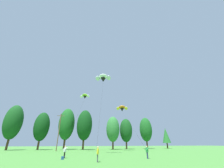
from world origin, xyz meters
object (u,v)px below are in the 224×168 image
Objects in this scene: parafoil_kite_high_lime_white at (85,96)px; kite_flyer_far at (147,151)px; kite_flyer_mid at (98,153)px; parafoil_kite_far_orange at (122,108)px; backpack at (63,158)px; utility_pole at (59,131)px; parafoil_kite_mid_white at (103,78)px; kite_flyer_near at (65,151)px.

kite_flyer_far is at bearing -66.23° from parafoil_kite_high_lime_white.
kite_flyer_mid is 0.08× the size of parafoil_kite_far_orange.
kite_flyer_far is at bearing 17.34° from kite_flyer_mid.
parafoil_kite_far_orange reaches higher than backpack.
utility_pole is 24.70m from backpack.
parafoil_kite_far_orange is (11.65, 0.11, -3.04)m from parafoil_kite_high_lime_white.
parafoil_kite_mid_white reaches higher than parafoil_kite_high_lime_white.
kite_flyer_near is (3.70, -21.90, -4.51)m from utility_pole.
parafoil_kite_high_lime_white is at bearing 93.17° from kite_flyer_mid.
kite_flyer_near is at bearing -134.66° from parafoil_kite_mid_white.
parafoil_kite_mid_white is at bearing 45.34° from kite_flyer_near.
kite_flyer_near is 7.19m from kite_flyer_mid.
utility_pole is 0.59× the size of parafoil_kite_high_lime_white.
utility_pole is 29.22m from kite_flyer_mid.
kite_flyer_near reaches higher than backpack.
kite_flyer_mid is (7.84, -27.78, -4.52)m from utility_pole.
kite_flyer_mid is 0.10× the size of parafoil_kite_high_lime_white.
parafoil_kite_high_lime_white is 10.70m from parafoil_kite_mid_white.
kite_flyer_mid and kite_flyer_far have the same top height.
backpack is at bearing -99.11° from parafoil_kite_high_lime_white.
kite_flyer_near is 2.10m from backpack.
kite_flyer_mid is at bearing -61.49° from backpack.
utility_pole is 0.62× the size of parafoil_kite_mid_white.
parafoil_kite_mid_white is at bearing -128.42° from parafoil_kite_far_orange.
kite_flyer_mid reaches higher than backpack.
kite_flyer_near is at bearing 163.36° from kite_flyer_far.
kite_flyer_near is 0.10× the size of parafoil_kite_mid_white.
parafoil_kite_high_lime_white is 1.05× the size of parafoil_kite_mid_white.
utility_pole is 0.49× the size of parafoil_kite_far_orange.
kite_flyer_mid is 7.96m from kite_flyer_far.
utility_pole is 6.20× the size of kite_flyer_near.
utility_pole is at bearing 164.01° from parafoil_kite_far_orange.
backpack is (-4.21, 3.94, -0.79)m from kite_flyer_mid.
backpack is at bearing -128.13° from parafoil_kite_far_orange.
parafoil_kite_high_lime_white is at bearing 113.77° from kite_flyer_far.
parafoil_kite_mid_white is at bearing 116.33° from kite_flyer_far.
parafoil_kite_far_orange reaches higher than kite_flyer_near.
parafoil_kite_high_lime_white is 44.34× the size of backpack.
kite_flyer_far is at bearing -63.67° from parafoil_kite_mid_white.
parafoil_kite_mid_white is 13.62m from parafoil_kite_far_orange.
kite_flyer_far is 19.64m from parafoil_kite_mid_white.
kite_flyer_mid is (4.13, -5.88, -0.01)m from kite_flyer_near.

